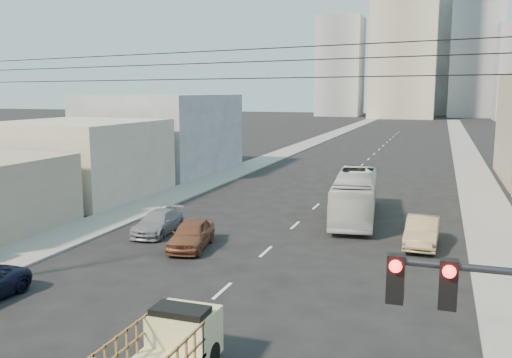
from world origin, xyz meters
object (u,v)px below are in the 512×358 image
Objects in this scene: city_bus at (355,196)px; sedan_grey at (158,222)px; flatbed_pickup at (167,345)px; sedan_brown at (191,234)px; sedan_tan at (422,232)px.

city_bus reaches higher than sedan_grey.
sedan_brown is at bearing 112.69° from flatbed_pickup.
sedan_grey is at bearing -169.78° from sedan_tan.
sedan_brown is 0.98× the size of sedan_grey.
sedan_brown is (-5.24, 12.53, -0.33)m from flatbed_pickup.
sedan_brown reaches higher than sedan_grey.
city_bus is (1.98, 22.24, 0.42)m from flatbed_pickup.
sedan_grey is at bearing 136.67° from sedan_brown.
flatbed_pickup is 22.34m from city_bus.
flatbed_pickup is at bearing -64.32° from sedan_grey.
sedan_brown is (-7.22, -9.71, -0.76)m from city_bus.
city_bus is at bearing 131.31° from sedan_tan.
flatbed_pickup is 0.96× the size of sedan_grey.
flatbed_pickup is 0.93× the size of sedan_tan.
city_bus is 2.44× the size of sedan_brown.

